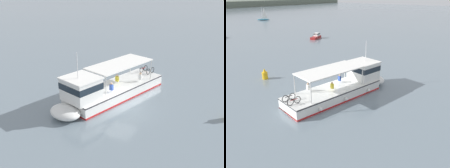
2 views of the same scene
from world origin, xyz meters
The scene contains 2 objects.
ground_plane centered at (0.00, 0.00, 0.00)m, with size 400.00×400.00×0.00m, color slate.
ferry_main centered at (-0.33, -2.01, 1.02)m, with size 13.07×5.72×5.32m.
Camera 1 is at (19.49, 10.85, 11.30)m, focal length 44.44 mm.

